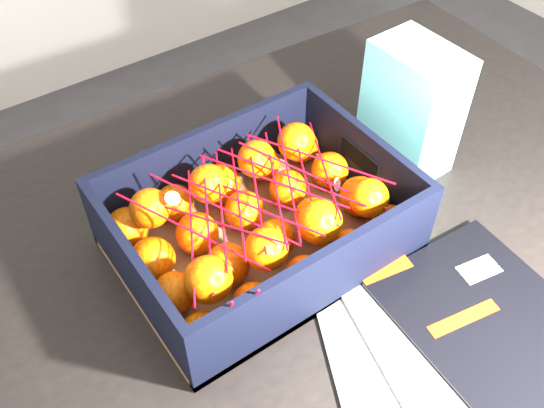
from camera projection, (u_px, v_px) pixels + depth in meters
ground at (429, 389)px, 1.51m from camera, size 3.50×3.50×0.00m
table at (305, 254)px, 0.98m from camera, size 1.24×0.86×0.75m
magazine_stack at (461, 351)px, 0.73m from camera, size 0.39×0.36×0.02m
produce_crate at (260, 227)px, 0.83m from camera, size 0.38×0.29×0.12m
clementine_heap at (258, 220)px, 0.82m from camera, size 0.36×0.27×0.11m
mesh_net at (258, 199)px, 0.78m from camera, size 0.32×0.25×0.09m
retail_carton at (411, 109)px, 0.91m from camera, size 0.09×0.14×0.20m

